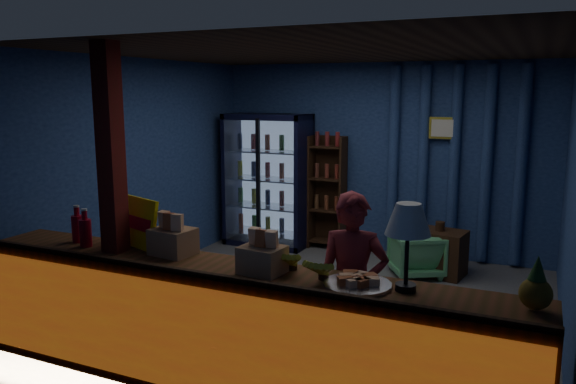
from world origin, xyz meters
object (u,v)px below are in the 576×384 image
at_px(pastry_tray, 357,283).
at_px(table_lamp, 408,223).
at_px(shopkeeper, 352,289).
at_px(green_chair, 416,254).

bearing_deg(pastry_tray, table_lamp, 9.72).
bearing_deg(shopkeeper, table_lamp, -53.31).
bearing_deg(green_chair, table_lamp, 69.58).
distance_m(green_chair, table_lamp, 3.40).
height_order(shopkeeper, green_chair, shopkeeper).
height_order(pastry_tray, table_lamp, table_lamp).
relative_size(green_chair, pastry_tray, 1.29).
height_order(shopkeeper, table_lamp, table_lamp).
bearing_deg(pastry_tray, shopkeeper, 111.47).
xyz_separation_m(shopkeeper, table_lamp, (0.49, -0.42, 0.66)).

